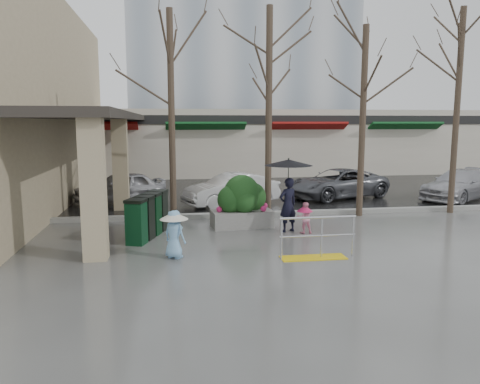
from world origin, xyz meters
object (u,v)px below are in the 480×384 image
object	(u,v)px
child_pink	(305,216)
child_blue	(174,229)
tree_west	(170,64)
planter	(242,202)
woman	(288,184)
car_a	(120,187)
news_boxes	(148,216)
car_c	(337,184)
car_d	(460,185)
tree_mideast	(364,75)
handrail	(316,243)
tree_midwest	(269,61)
tree_east	(460,61)
car_b	(232,189)

from	to	relation	value
child_pink	child_blue	distance (m)	4.34
tree_west	planter	xyz separation A→B (m)	(2.12, -1.13, -4.30)
woman	car_a	size ratio (longest dim) A/B	0.60
child_blue	news_boxes	world-z (taller)	news_boxes
woman	planter	xyz separation A→B (m)	(-1.25, 0.88, -0.66)
planter	car_c	distance (m)	7.00
car_a	car_d	bearing A→B (deg)	64.98
child_pink	car_c	size ratio (longest dim) A/B	0.21
tree_mideast	child_pink	world-z (taller)	tree_mideast
woman	car_c	world-z (taller)	woman
handrail	child_pink	world-z (taller)	handrail
car_c	child_pink	bearing A→B (deg)	-47.43
child_blue	car_d	world-z (taller)	car_d
tree_west	tree_midwest	bearing A→B (deg)	0.00
planter	news_boxes	world-z (taller)	planter
tree_mideast	tree_east	size ratio (longest dim) A/B	0.90
tree_mideast	car_b	size ratio (longest dim) A/B	1.70
child_pink	planter	bearing A→B (deg)	-33.12
handrail	car_a	xyz separation A→B (m)	(-5.47, 8.76, 0.25)
tree_west	tree_east	world-z (taller)	tree_east
child_blue	news_boxes	distance (m)	2.37
woman	news_boxes	distance (m)	4.21
tree_east	car_c	xyz separation A→B (m)	(-2.92, 3.80, -4.75)
tree_west	car_c	size ratio (longest dim) A/B	1.50
tree_west	car_d	size ratio (longest dim) A/B	1.57
child_blue	planter	world-z (taller)	planter
tree_midwest	tree_east	xyz separation A→B (m)	(6.80, -0.00, 0.15)
tree_midwest	car_d	size ratio (longest dim) A/B	1.61
tree_mideast	car_d	world-z (taller)	tree_mideast
tree_east	child_pink	world-z (taller)	tree_east
tree_east	car_a	distance (m)	13.60
tree_mideast	car_c	bearing A→B (deg)	81.30
news_boxes	car_a	size ratio (longest dim) A/B	0.61
child_pink	news_boxes	size ratio (longest dim) A/B	0.42
car_b	car_c	xyz separation A→B (m)	(4.77, 1.09, 0.00)
car_c	car_d	world-z (taller)	same
car_a	car_b	xyz separation A→B (m)	(4.42, -1.25, 0.00)
car_c	tree_east	bearing A→B (deg)	18.26
car_a	car_d	xyz separation A→B (m)	(14.24, -1.30, 0.00)
tree_east	car_b	xyz separation A→B (m)	(-7.69, 2.71, -4.75)
car_c	planter	bearing A→B (deg)	-64.41
car_a	car_c	xyz separation A→B (m)	(9.19, -0.16, 0.00)
tree_west	car_c	xyz separation A→B (m)	(7.08, 3.80, -4.45)
handrail	tree_mideast	size ratio (longest dim) A/B	0.29
tree_west	car_d	xyz separation A→B (m)	(12.14, 2.67, -4.45)
tree_midwest	child_blue	size ratio (longest dim) A/B	5.90
tree_mideast	woman	xyz separation A→B (m)	(-3.12, -2.01, -3.41)
planter	child_blue	bearing A→B (deg)	-124.39
woman	car_c	xyz separation A→B (m)	(3.71, 5.81, -0.82)
child_pink	tree_east	bearing A→B (deg)	-158.41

